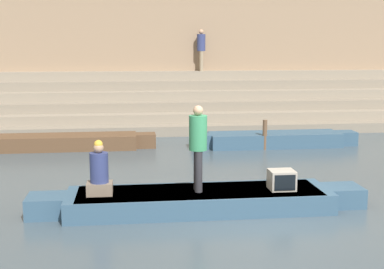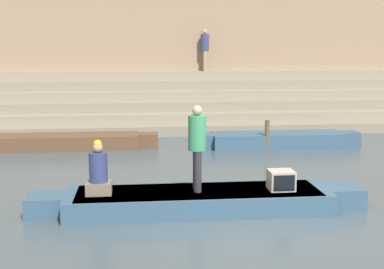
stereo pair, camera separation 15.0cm
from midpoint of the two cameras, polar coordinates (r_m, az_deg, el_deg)
The scene contains 11 objects.
ground_plane at distance 10.01m, azimuth 6.66°, elevation -8.98°, with size 120.00×120.00×0.00m, color #3D4C56.
ghat_steps at distance 20.89m, azimuth -0.59°, elevation 2.96°, with size 36.00×3.73×2.10m.
back_wall at distance 22.70m, azimuth -1.15°, elevation 12.11°, with size 34.20×1.28×8.40m.
rowboat_main at distance 10.41m, azimuth 0.37°, elevation -6.97°, with size 6.50×1.45×0.39m.
person_standing at distance 10.15m, azimuth 0.22°, elevation -0.83°, with size 0.34×0.34×1.65m.
person_rowing at distance 10.17m, azimuth -10.28°, elevation -4.07°, with size 0.48×0.38×1.04m.
tv_set at distance 10.54m, azimuth 9.14°, elevation -4.80°, with size 0.49×0.45×0.38m.
moored_boat_shore at distance 16.86m, azimuth -13.62°, elevation -0.74°, with size 5.53×1.11×0.43m.
moored_boat_distant at distance 17.01m, azimuth 8.56°, elevation -0.48°, with size 5.26×1.11×0.43m.
mooring_post at distance 16.38m, azimuth 7.51°, elevation -0.04°, with size 0.14×0.14×0.92m, color brown.
person_on_steps at distance 21.86m, azimuth 0.78°, elevation 9.30°, with size 0.34×0.34×1.67m.
Camera 1 is at (-2.34, -9.21, 3.18)m, focal length 50.00 mm.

